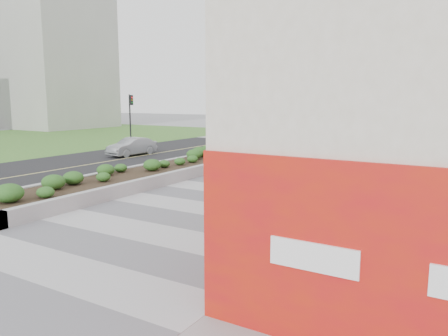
% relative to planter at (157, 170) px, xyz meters
% --- Properties ---
extents(ground, '(160.00, 160.00, 0.00)m').
position_rel_planter_xyz_m(ground, '(5.50, -7.00, -0.42)').
color(ground, gray).
rests_on(ground, ground).
extents(walkway, '(8.00, 36.00, 0.01)m').
position_rel_planter_xyz_m(walkway, '(5.50, -4.00, -0.41)').
color(walkway, '#A8A8AD').
rests_on(walkway, ground).
extents(planter, '(3.00, 18.00, 0.90)m').
position_rel_planter_xyz_m(planter, '(0.00, 0.00, 0.00)').
color(planter, '#9E9EA0').
rests_on(planter, ground).
extents(street, '(10.00, 40.00, 0.00)m').
position_rel_planter_xyz_m(street, '(-6.50, 0.00, -0.42)').
color(street, black).
rests_on(street, ground).
extents(traffic_signal_near, '(0.33, 0.28, 4.20)m').
position_rel_planter_xyz_m(traffic_signal_near, '(-1.73, 10.50, 2.34)').
color(traffic_signal_near, black).
rests_on(traffic_signal_near, ground).
extents(traffic_signal_far, '(0.33, 0.28, 4.20)m').
position_rel_planter_xyz_m(traffic_signal_far, '(-10.93, 10.00, 2.34)').
color(traffic_signal_far, black).
rests_on(traffic_signal_far, ground).
extents(distant_bldg_west_a, '(18.00, 12.00, 22.00)m').
position_rel_planter_xyz_m(distant_bldg_west_a, '(-39.50, 23.00, 10.58)').
color(distant_bldg_west_a, '#ADAAA3').
rests_on(distant_bldg_west_a, ground).
extents(distant_bldg_north_l, '(16.00, 12.00, 20.00)m').
position_rel_planter_xyz_m(distant_bldg_north_l, '(0.50, 48.00, 9.58)').
color(distant_bldg_north_l, '#ADAAA3').
rests_on(distant_bldg_north_l, ground).
extents(manhole_cover, '(0.44, 0.44, 0.01)m').
position_rel_planter_xyz_m(manhole_cover, '(6.00, -4.00, -0.42)').
color(manhole_cover, '#595654').
rests_on(manhole_cover, ground).
extents(skateboarder, '(0.54, 0.74, 1.52)m').
position_rel_planter_xyz_m(skateboarder, '(4.53, -1.51, 0.35)').
color(skateboarder, beige).
rests_on(skateboarder, ground).
extents(car_silver, '(1.55, 3.78, 1.22)m').
position_rel_planter_xyz_m(car_silver, '(-7.19, 6.02, 0.19)').
color(car_silver, '#9DA0A4').
rests_on(car_silver, ground).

